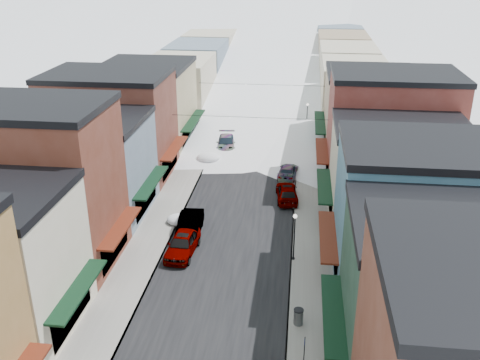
% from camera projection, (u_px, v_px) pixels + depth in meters
% --- Properties ---
extents(road, '(10.00, 160.00, 0.01)m').
position_uv_depth(road, '(263.00, 120.00, 76.02)').
color(road, black).
rests_on(road, ground).
extents(sidewalk_left, '(3.20, 160.00, 0.15)m').
position_uv_depth(sidewalk_left, '(217.00, 118.00, 76.70)').
color(sidewalk_left, gray).
rests_on(sidewalk_left, ground).
extents(sidewalk_right, '(3.20, 160.00, 0.15)m').
position_uv_depth(sidewalk_right, '(310.00, 121.00, 75.29)').
color(sidewalk_right, gray).
rests_on(sidewalk_right, ground).
extents(curb_left, '(0.10, 160.00, 0.15)m').
position_uv_depth(curb_left, '(228.00, 118.00, 76.54)').
color(curb_left, slate).
rests_on(curb_left, ground).
extents(curb_right, '(0.10, 160.00, 0.15)m').
position_uv_depth(curb_right, '(299.00, 120.00, 75.46)').
color(curb_right, slate).
rests_on(curb_right, ground).
extents(bldg_l_brick_near, '(12.30, 8.20, 12.50)m').
position_uv_depth(bldg_l_brick_near, '(36.00, 186.00, 38.96)').
color(bldg_l_brick_near, maroon).
rests_on(bldg_l_brick_near, ground).
extents(bldg_l_grayblue, '(11.30, 9.20, 9.00)m').
position_uv_depth(bldg_l_grayblue, '(89.00, 166.00, 47.36)').
color(bldg_l_grayblue, slate).
rests_on(bldg_l_grayblue, ground).
extents(bldg_l_brick_far, '(13.30, 9.20, 11.00)m').
position_uv_depth(bldg_l_brick_far, '(111.00, 125.00, 55.29)').
color(bldg_l_brick_far, '#5F2A1E').
rests_on(bldg_l_brick_far, ground).
extents(bldg_l_tan, '(11.30, 11.20, 10.00)m').
position_uv_depth(bldg_l_tan, '(148.00, 104.00, 64.51)').
color(bldg_l_tan, tan).
rests_on(bldg_l_tan, ground).
extents(bldg_r_green, '(11.30, 9.20, 9.50)m').
position_uv_depth(bldg_r_green, '(440.00, 297.00, 28.91)').
color(bldg_r_green, '#1A3829').
rests_on(bldg_r_green, ground).
extents(bldg_r_blue, '(11.30, 9.20, 10.50)m').
position_uv_depth(bldg_r_blue, '(411.00, 214.00, 36.93)').
color(bldg_r_blue, '#386780').
rests_on(bldg_r_blue, ground).
extents(bldg_r_cream, '(12.30, 9.20, 9.00)m').
position_uv_depth(bldg_r_cream, '(398.00, 175.00, 45.39)').
color(bldg_r_cream, beige).
rests_on(bldg_r_cream, ground).
extents(bldg_r_brick_far, '(13.30, 9.20, 11.50)m').
position_uv_depth(bldg_r_brick_far, '(390.00, 129.00, 53.06)').
color(bldg_r_brick_far, maroon).
rests_on(bldg_r_brick_far, ground).
extents(bldg_r_tan, '(11.30, 11.20, 9.50)m').
position_uv_depth(bldg_r_tan, '(369.00, 111.00, 62.70)').
color(bldg_r_tan, '#947E61').
rests_on(bldg_r_tan, ground).
extents(distant_blocks, '(34.00, 55.00, 8.00)m').
position_uv_depth(distant_blocks, '(273.00, 61.00, 95.46)').
color(distant_blocks, gray).
rests_on(distant_blocks, ground).
extents(overhead_cables, '(16.40, 15.04, 0.04)m').
position_uv_depth(overhead_cables, '(256.00, 99.00, 62.17)').
color(overhead_cables, black).
rests_on(overhead_cables, ground).
extents(car_silver_sedan, '(2.34, 5.15, 1.72)m').
position_uv_depth(car_silver_sedan, '(183.00, 244.00, 41.96)').
color(car_silver_sedan, '#AAADB2').
rests_on(car_silver_sedan, ground).
extents(car_dark_hatch, '(2.09, 5.30, 1.72)m').
position_uv_depth(car_dark_hatch, '(190.00, 225.00, 44.77)').
color(car_dark_hatch, black).
rests_on(car_dark_hatch, ground).
extents(car_silver_wagon, '(2.86, 5.81, 1.62)m').
position_uv_depth(car_silver_wagon, '(226.00, 143.00, 64.27)').
color(car_silver_wagon, '#ADB1B6').
rests_on(car_silver_wagon, ground).
extents(car_gray_suv, '(2.46, 5.04, 1.65)m').
position_uv_depth(car_gray_suv, '(287.00, 192.00, 51.06)').
color(car_gray_suv, '#96999E').
rests_on(car_gray_suv, ground).
extents(car_black_sedan, '(2.30, 4.78, 1.34)m').
position_uv_depth(car_black_sedan, '(288.00, 171.00, 56.37)').
color(car_black_sedan, black).
rests_on(car_black_sedan, ground).
extents(car_lane_silver, '(2.63, 5.27, 1.72)m').
position_uv_depth(car_lane_silver, '(259.00, 114.00, 75.35)').
color(car_lane_silver, '#A6AAAF').
rests_on(car_lane_silver, ground).
extents(car_lane_white, '(2.52, 5.21, 1.43)m').
position_uv_depth(car_lane_white, '(274.00, 114.00, 76.31)').
color(car_lane_white, white).
rests_on(car_lane_white, ground).
extents(parking_sign, '(0.05, 0.27, 1.98)m').
position_uv_depth(parking_sign, '(304.00, 349.00, 30.19)').
color(parking_sign, black).
rests_on(parking_sign, sidewalk_right).
extents(trash_can, '(0.64, 0.64, 1.09)m').
position_uv_depth(trash_can, '(298.00, 317.00, 33.82)').
color(trash_can, '#535658').
rests_on(trash_can, sidewalk_right).
extents(streetlamp_near, '(0.32, 0.32, 3.84)m').
position_uv_depth(streetlamp_near, '(294.00, 231.00, 40.29)').
color(streetlamp_near, black).
rests_on(streetlamp_near, sidewalk_right).
extents(streetlamp_far, '(0.32, 0.32, 3.85)m').
position_uv_depth(streetlamp_far, '(307.00, 114.00, 69.42)').
color(streetlamp_far, black).
rests_on(streetlamp_far, sidewalk_right).
extents(snow_pile_mid, '(2.09, 2.49, 0.89)m').
position_uv_depth(snow_pile_mid, '(179.00, 219.00, 46.76)').
color(snow_pile_mid, white).
rests_on(snow_pile_mid, ground).
extents(snow_pile_far, '(2.66, 2.83, 1.12)m').
position_uv_depth(snow_pile_far, '(209.00, 158.00, 60.44)').
color(snow_pile_far, white).
rests_on(snow_pile_far, ground).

